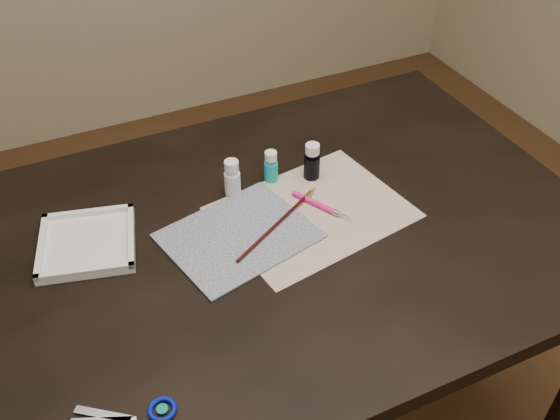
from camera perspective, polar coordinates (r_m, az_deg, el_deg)
name	(u,v)px	position (r m, az deg, el deg)	size (l,w,h in m)	color
table	(280,342)	(1.56, 0.00, -11.98)	(1.30, 0.90, 0.75)	black
paper	(312,212)	(1.32, 2.98, -0.19)	(0.38, 0.29, 0.00)	silver
canvas	(239,236)	(1.26, -3.80, -2.36)	(0.28, 0.23, 0.00)	black
paint_bottle_white	(232,178)	(1.35, -4.39, 2.96)	(0.04, 0.04, 0.09)	silver
paint_bottle_cyan	(271,166)	(1.39, -0.83, 4.01)	(0.03, 0.03, 0.08)	#16A3B5
paint_bottle_navy	(312,161)	(1.39, 2.94, 4.47)	(0.04, 0.04, 0.09)	black
paintbrush	(280,221)	(1.28, -0.05, -1.05)	(0.28, 0.01, 0.01)	black
craft_knife	(323,207)	(1.33, 3.92, 0.32)	(0.15, 0.01, 0.01)	#FD1B8C
palette_tray	(87,242)	(1.29, -17.22, -2.85)	(0.18, 0.18, 0.02)	white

